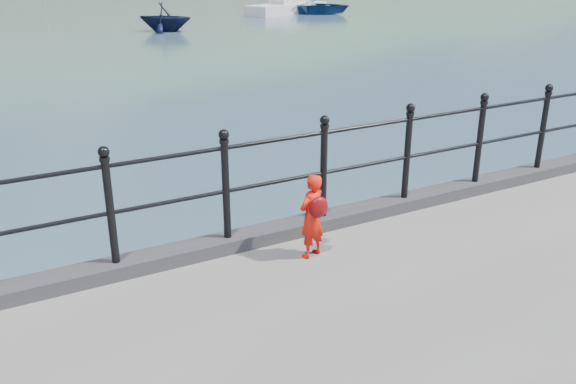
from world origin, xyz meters
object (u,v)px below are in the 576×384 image
sailboat_near (287,9)px  launch_blue (315,6)px  railing (277,169)px  launch_navy (165,17)px  child (312,215)px

sailboat_near → launch_blue: bearing=-55.5°
railing → launch_blue: bearing=58.3°
railing → launch_navy: 29.13m
launch_blue → railing: bearing=-164.2°
child → launch_blue: 39.66m
railing → sailboat_near: 39.34m
child → sailboat_near: bearing=-138.1°
railing → launch_blue: size_ratio=3.63×
railing → launch_blue: 39.25m
child → launch_blue: (20.48, 33.96, -0.95)m
launch_blue → launch_navy: launch_navy is taller
sailboat_near → child: bearing=-141.0°
railing → launch_navy: (7.77, 28.06, -1.04)m
child → launch_navy: bearing=-124.9°
sailboat_near → launch_navy: bearing=-172.8°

